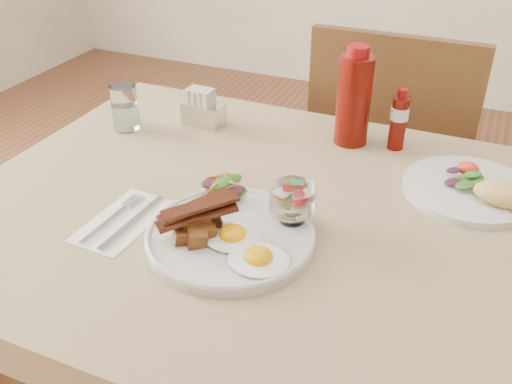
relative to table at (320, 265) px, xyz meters
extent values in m
cylinder|color=brown|center=(-0.59, 0.36, -0.31)|extent=(0.06, 0.06, 0.71)
cube|color=brown|center=(0.00, 0.00, 0.07)|extent=(1.30, 0.85, 0.04)
cube|color=tan|center=(0.00, 0.00, 0.09)|extent=(1.33, 0.88, 0.00)
cylinder|color=brown|center=(-0.18, 0.57, -0.44)|extent=(0.04, 0.04, 0.45)
cylinder|color=brown|center=(0.18, 0.57, -0.44)|extent=(0.04, 0.04, 0.45)
cylinder|color=brown|center=(-0.18, 0.93, -0.44)|extent=(0.04, 0.04, 0.45)
cylinder|color=brown|center=(0.18, 0.93, -0.44)|extent=(0.04, 0.04, 0.45)
cube|color=brown|center=(0.00, 0.75, -0.20)|extent=(0.42, 0.42, 0.03)
cube|color=brown|center=(0.00, 0.55, 0.04)|extent=(0.42, 0.03, 0.46)
cylinder|color=silver|center=(-0.13, -0.11, 0.10)|extent=(0.28, 0.28, 0.02)
ellipsoid|color=white|center=(-0.05, -0.16, 0.11)|extent=(0.11, 0.09, 0.01)
ellipsoid|color=#FFA305|center=(-0.05, -0.16, 0.12)|extent=(0.04, 0.04, 0.03)
ellipsoid|color=white|center=(-0.11, -0.12, 0.11)|extent=(0.11, 0.09, 0.01)
ellipsoid|color=#FFA305|center=(-0.11, -0.12, 0.12)|extent=(0.04, 0.04, 0.03)
cube|color=brown|center=(-0.18, -0.13, 0.12)|extent=(0.03, 0.03, 0.03)
cube|color=brown|center=(-0.16, -0.13, 0.12)|extent=(0.04, 0.04, 0.03)
cube|color=brown|center=(-0.19, -0.16, 0.12)|extent=(0.03, 0.03, 0.02)
cube|color=brown|center=(-0.16, -0.11, 0.12)|extent=(0.03, 0.03, 0.03)
cube|color=brown|center=(-0.16, -0.16, 0.12)|extent=(0.04, 0.04, 0.03)
cube|color=brown|center=(-0.20, -0.13, 0.12)|extent=(0.03, 0.03, 0.02)
cube|color=brown|center=(-0.17, -0.13, 0.14)|extent=(0.03, 0.03, 0.03)
cube|color=brown|center=(-0.18, -0.14, 0.14)|extent=(0.03, 0.03, 0.02)
cube|color=#4F1D0D|center=(-0.18, -0.13, 0.14)|extent=(0.10, 0.11, 0.01)
cube|color=#4F1D0D|center=(-0.17, -0.14, 0.15)|extent=(0.11, 0.10, 0.01)
cube|color=#4F1D0D|center=(-0.18, -0.12, 0.16)|extent=(0.09, 0.12, 0.01)
cube|color=#4F1D0D|center=(-0.17, -0.13, 0.16)|extent=(0.11, 0.11, 0.01)
ellipsoid|color=#1C4F15|center=(-0.18, -0.02, 0.11)|extent=(0.05, 0.04, 0.01)
ellipsoid|color=#1C4F15|center=(-0.16, 0.00, 0.11)|extent=(0.05, 0.04, 0.01)
ellipsoid|color=#381122|center=(-0.20, -0.01, 0.12)|extent=(0.04, 0.03, 0.01)
ellipsoid|color=#1C4F15|center=(-0.17, -0.04, 0.12)|extent=(0.05, 0.04, 0.01)
ellipsoid|color=#1C4F15|center=(-0.19, -0.03, 0.12)|extent=(0.04, 0.04, 0.01)
ellipsoid|color=#381122|center=(-0.16, -0.02, 0.13)|extent=(0.04, 0.03, 0.01)
ellipsoid|color=#1C4F15|center=(-0.19, 0.00, 0.13)|extent=(0.05, 0.04, 0.01)
ellipsoid|color=#1C4F15|center=(-0.17, 0.00, 0.14)|extent=(0.04, 0.03, 0.01)
ellipsoid|color=#381122|center=(-0.20, -0.03, 0.14)|extent=(0.04, 0.03, 0.01)
ellipsoid|color=#1C4F15|center=(-0.18, -0.03, 0.14)|extent=(0.04, 0.04, 0.01)
cylinder|color=orange|center=(-0.18, -0.01, 0.15)|extent=(0.04, 0.03, 0.01)
cylinder|color=orange|center=(-0.19, -0.01, 0.15)|extent=(0.04, 0.03, 0.01)
cylinder|color=orange|center=(-0.17, -0.02, 0.15)|extent=(0.04, 0.01, 0.01)
cylinder|color=orange|center=(-0.18, -0.03, 0.15)|extent=(0.02, 0.04, 0.01)
cylinder|color=white|center=(-0.05, -0.03, 0.11)|extent=(0.04, 0.04, 0.01)
cylinder|color=white|center=(-0.05, -0.03, 0.12)|extent=(0.02, 0.02, 0.01)
cylinder|color=white|center=(-0.05, -0.03, 0.15)|extent=(0.08, 0.08, 0.04)
cylinder|color=beige|center=(-0.06, -0.02, 0.14)|extent=(0.02, 0.02, 0.01)
cylinder|color=beige|center=(-0.03, -0.04, 0.14)|extent=(0.02, 0.02, 0.01)
cylinder|color=beige|center=(-0.04, -0.02, 0.15)|extent=(0.02, 0.02, 0.01)
cylinder|color=#92C33B|center=(-0.05, -0.02, 0.16)|extent=(0.03, 0.03, 0.01)
cone|color=red|center=(-0.04, -0.04, 0.16)|extent=(0.02, 0.02, 0.02)
cone|color=red|center=(-0.06, -0.03, 0.17)|extent=(0.02, 0.02, 0.02)
cone|color=red|center=(-0.04, -0.02, 0.17)|extent=(0.02, 0.02, 0.02)
ellipsoid|color=#328D3D|center=(-0.04, -0.03, 0.18)|extent=(0.02, 0.01, 0.00)
ellipsoid|color=#328D3D|center=(-0.03, -0.03, 0.18)|extent=(0.02, 0.01, 0.00)
cylinder|color=silver|center=(0.22, 0.21, 0.10)|extent=(0.24, 0.24, 0.01)
ellipsoid|color=#1C4F15|center=(0.20, 0.21, 0.11)|extent=(0.04, 0.03, 0.01)
ellipsoid|color=#1C4F15|center=(0.22, 0.23, 0.11)|extent=(0.04, 0.03, 0.01)
ellipsoid|color=#381122|center=(0.19, 0.19, 0.11)|extent=(0.03, 0.03, 0.01)
ellipsoid|color=#1C4F15|center=(0.21, 0.18, 0.12)|extent=(0.04, 0.03, 0.01)
ellipsoid|color=#1C4F15|center=(0.23, 0.20, 0.12)|extent=(0.03, 0.02, 0.01)
ellipsoid|color=#381122|center=(0.19, 0.23, 0.12)|extent=(0.03, 0.02, 0.01)
ellipsoid|color=#1C4F15|center=(0.22, 0.22, 0.12)|extent=(0.03, 0.03, 0.01)
ellipsoid|color=red|center=(0.21, 0.24, 0.12)|extent=(0.04, 0.03, 0.02)
ellipsoid|color=#DAB267|center=(0.28, 0.17, 0.13)|extent=(0.12, 0.07, 0.05)
cylinder|color=#540904|center=(-0.04, 0.32, 0.18)|extent=(0.10, 0.10, 0.19)
cylinder|color=maroon|center=(-0.04, 0.32, 0.29)|extent=(0.06, 0.06, 0.02)
cylinder|color=#540904|center=(0.06, 0.33, 0.15)|extent=(0.04, 0.04, 0.11)
cylinder|color=beige|center=(0.06, 0.33, 0.17)|extent=(0.05, 0.05, 0.03)
cylinder|color=maroon|center=(0.06, 0.33, 0.21)|extent=(0.02, 0.02, 0.02)
cube|color=silver|center=(-0.37, 0.27, 0.11)|extent=(0.10, 0.06, 0.05)
cube|color=beige|center=(-0.41, 0.28, 0.15)|extent=(0.02, 0.04, 0.06)
cube|color=beige|center=(-0.39, 0.27, 0.15)|extent=(0.02, 0.04, 0.06)
cube|color=beige|center=(-0.37, 0.27, 0.15)|extent=(0.02, 0.04, 0.06)
cube|color=beige|center=(-0.36, 0.27, 0.15)|extent=(0.02, 0.04, 0.06)
cylinder|color=white|center=(-0.53, 0.19, 0.14)|extent=(0.06, 0.06, 0.10)
cylinder|color=silver|center=(-0.53, 0.19, 0.12)|extent=(0.05, 0.05, 0.06)
cube|color=white|center=(-0.32, -0.13, 0.09)|extent=(0.11, 0.19, 0.00)
cube|color=silver|center=(-0.30, -0.13, 0.09)|extent=(0.02, 0.17, 0.00)
cube|color=silver|center=(-0.34, -0.15, 0.09)|extent=(0.02, 0.12, 0.00)
cube|color=silver|center=(-0.35, -0.07, 0.09)|extent=(0.00, 0.04, 0.00)
cube|color=silver|center=(-0.34, -0.07, 0.09)|extent=(0.00, 0.04, 0.00)
cube|color=silver|center=(-0.33, -0.07, 0.09)|extent=(0.00, 0.04, 0.00)
cube|color=silver|center=(-0.33, -0.07, 0.09)|extent=(0.00, 0.04, 0.00)
camera|label=1|loc=(0.21, -0.78, 0.66)|focal=40.00mm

